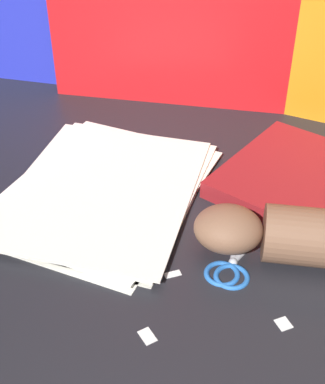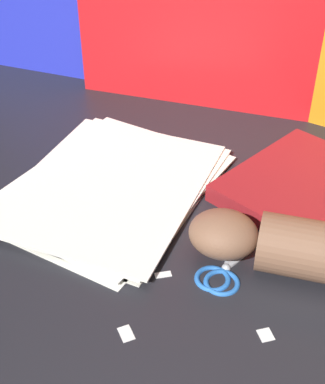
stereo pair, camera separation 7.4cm
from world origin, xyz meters
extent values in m
plane|color=black|center=(0.00, 0.00, 0.00)|extent=(6.00, 6.00, 0.00)
cube|color=white|center=(-0.12, 0.09, 0.00)|extent=(0.30, 0.37, 0.00)
cube|color=white|center=(-0.11, 0.10, 0.00)|extent=(0.28, 0.35, 0.00)
cube|color=white|center=(-0.12, 0.10, 0.01)|extent=(0.30, 0.37, 0.00)
cube|color=white|center=(-0.11, 0.10, 0.01)|extent=(0.28, 0.35, 0.00)
cube|color=white|center=(-0.11, 0.09, 0.01)|extent=(0.30, 0.37, 0.00)
cube|color=maroon|center=(0.17, 0.22, 0.01)|extent=(0.28, 0.30, 0.03)
sphere|color=silver|center=(0.11, 0.01, 0.00)|extent=(0.01, 0.01, 0.01)
cylinder|color=silver|center=(0.11, 0.07, 0.00)|extent=(0.03, 0.11, 0.01)
torus|color=blue|center=(0.12, -0.02, 0.00)|extent=(0.05, 0.05, 0.01)
cylinder|color=silver|center=(0.13, 0.06, 0.00)|extent=(0.04, 0.11, 0.01)
torus|color=blue|center=(0.11, -0.02, 0.00)|extent=(0.06, 0.06, 0.01)
ellipsoid|color=brown|center=(0.10, 0.03, 0.04)|extent=(0.11, 0.10, 0.06)
cube|color=white|center=(0.05, -0.14, 0.00)|extent=(0.03, 0.03, 0.00)
cube|color=white|center=(0.04, -0.04, 0.00)|extent=(0.02, 0.02, 0.00)
cube|color=white|center=(0.19, -0.07, 0.00)|extent=(0.02, 0.02, 0.00)
cylinder|color=black|center=(-0.23, 0.07, 0.00)|extent=(0.05, 0.15, 0.01)
camera|label=1|loc=(0.20, -0.51, 0.50)|focal=50.00mm
camera|label=2|loc=(0.27, -0.48, 0.50)|focal=50.00mm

